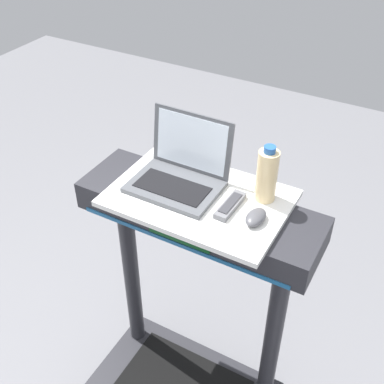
# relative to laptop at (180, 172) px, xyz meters

# --- Properties ---
(desk_board) EXTENTS (0.62, 0.42, 0.02)m
(desk_board) POSITION_rel_laptop_xyz_m (0.10, -0.03, -0.06)
(desk_board) COLOR white
(desk_board) RESTS_ON treadmill_base
(laptop) EXTENTS (0.32, 0.26, 0.24)m
(laptop) POSITION_rel_laptop_xyz_m (0.00, 0.00, 0.00)
(laptop) COLOR #515459
(laptop) RESTS_ON desk_board
(computer_mouse) EXTENTS (0.06, 0.10, 0.03)m
(computer_mouse) POSITION_rel_laptop_xyz_m (0.32, -0.06, -0.03)
(computer_mouse) COLOR #4C4C51
(computer_mouse) RESTS_ON desk_board
(water_bottle) EXTENTS (0.07, 0.07, 0.21)m
(water_bottle) POSITION_rel_laptop_xyz_m (0.30, 0.07, 0.05)
(water_bottle) COLOR beige
(water_bottle) RESTS_ON desk_board
(tv_remote) EXTENTS (0.05, 0.16, 0.02)m
(tv_remote) POSITION_rel_laptop_xyz_m (0.22, -0.04, -0.04)
(tv_remote) COLOR slate
(tv_remote) RESTS_ON desk_board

